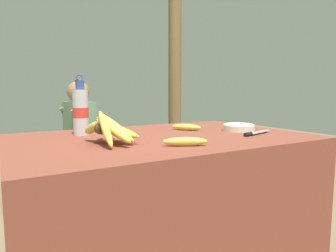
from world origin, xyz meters
TOP-DOWN VIEW (x-y plane):
  - market_counter at (0.00, 0.00)m, footprint 1.40×0.93m
  - banana_bunch_ripe at (-0.30, -0.09)m, footprint 0.21×0.33m
  - serving_bowl at (0.47, -0.04)m, footprint 0.18×0.18m
  - water_bottle at (-0.34, 0.23)m, footprint 0.08×0.08m
  - loose_banana_front at (-0.05, -0.29)m, footprint 0.18×0.11m
  - loose_banana_side at (0.22, 0.11)m, footprint 0.13×0.17m
  - knife at (0.42, -0.21)m, footprint 0.23×0.09m
  - wooden_bench at (0.08, 1.55)m, footprint 1.44×0.32m
  - seated_vendor at (-0.09, 1.51)m, footprint 0.43×0.41m
  - banana_bunch_green at (0.51, 1.55)m, footprint 0.17×0.26m
  - support_post_far at (1.12, 1.72)m, footprint 0.15×0.15m

SIDE VIEW (x-z plane):
  - wooden_bench at x=0.08m, z-range 0.15..0.59m
  - market_counter at x=0.00m, z-range 0.00..0.79m
  - banana_bunch_green at x=0.51m, z-range 0.44..0.58m
  - seated_vendor at x=-0.09m, z-range 0.09..1.21m
  - knife at x=0.42m, z-range 0.79..0.81m
  - loose_banana_front at x=-0.05m, z-range 0.79..0.83m
  - loose_banana_side at x=0.22m, z-range 0.79..0.83m
  - serving_bowl at x=0.47m, z-range 0.80..0.83m
  - banana_bunch_ripe at x=-0.30m, z-range 0.79..0.94m
  - water_bottle at x=-0.34m, z-range 0.76..1.07m
  - support_post_far at x=1.12m, z-range 0.00..2.39m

